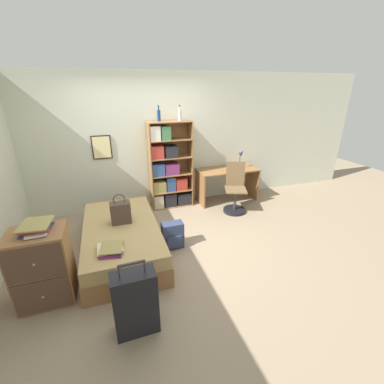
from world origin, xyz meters
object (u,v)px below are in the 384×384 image
object	(u,v)px
handbag	(121,212)
bed	(122,238)
desk	(227,178)
desk_chair	(235,195)
bottle_brown	(180,115)
magazine_pile_on_dresser	(36,227)
bookcase	(168,172)
dresser	(43,267)
bottle_green	(159,115)
desk_lamp	(241,156)
suitcase	(136,303)
backpack	(173,235)
book_stack_on_bed	(111,249)

from	to	relation	value
handbag	bed	bearing A→B (deg)	-108.76
desk	desk_chair	world-z (taller)	desk_chair
bottle_brown	desk_chair	bearing A→B (deg)	-33.35
magazine_pile_on_dresser	bed	bearing A→B (deg)	36.04
bookcase	dresser	bearing A→B (deg)	-133.79
bottle_brown	desk	size ratio (longest dim) A/B	0.22
bottle_brown	bed	bearing A→B (deg)	-134.73
bottle_green	desk_chair	size ratio (longest dim) A/B	0.29
dresser	desk_lamp	bearing A→B (deg)	28.49
bed	magazine_pile_on_dresser	bearing A→B (deg)	-143.96
handbag	dresser	bearing A→B (deg)	-141.15
bottle_green	desk	xyz separation A→B (m)	(1.38, -0.15, -1.33)
bed	dresser	size ratio (longest dim) A/B	2.19
desk_chair	dresser	bearing A→B (deg)	-156.16
bookcase	desk	world-z (taller)	bookcase
desk	desk_lamp	distance (m)	0.55
handbag	magazine_pile_on_dresser	xyz separation A→B (m)	(-0.89, -0.70, 0.31)
suitcase	desk_chair	bearing A→B (deg)	44.22
desk_lamp	backpack	size ratio (longest dim) A/B	0.97
suitcase	bookcase	bearing A→B (deg)	69.86
bed	dresser	bearing A→B (deg)	-143.06
dresser	bottle_brown	size ratio (longest dim) A/B	3.13
desk_lamp	magazine_pile_on_dresser	bearing A→B (deg)	-151.85
desk_lamp	dresser	bearing A→B (deg)	-151.51
handbag	desk_lamp	distance (m)	2.85
backpack	desk_chair	bearing A→B (deg)	29.30
bottle_green	desk	bearing A→B (deg)	-6.17
dresser	desk	distance (m)	3.73
bed	bottle_brown	xyz separation A→B (m)	(1.30, 1.31, 1.60)
suitcase	bottle_brown	bearing A→B (deg)	65.08
bottle_brown	desk_chair	world-z (taller)	bottle_brown
backpack	suitcase	bearing A→B (deg)	-118.67
suitcase	bottle_brown	distance (m)	3.38
handbag	bookcase	xyz separation A→B (m)	(1.03, 1.29, 0.12)
bookcase	desk_lamp	xyz separation A→B (m)	(1.55, -0.13, 0.23)
book_stack_on_bed	magazine_pile_on_dresser	world-z (taller)	magazine_pile_on_dresser
suitcase	bottle_green	bearing A→B (deg)	72.32
bookcase	suitcase	bearing A→B (deg)	-110.14
magazine_pile_on_dresser	handbag	bearing A→B (deg)	38.08
magazine_pile_on_dresser	desk	world-z (taller)	magazine_pile_on_dresser
bed	bottle_green	size ratio (longest dim) A/B	6.90
handbag	book_stack_on_bed	size ratio (longest dim) A/B	1.30
handbag	desk_lamp	bearing A→B (deg)	24.19
bookcase	desk_lamp	size ratio (longest dim) A/B	4.30
handbag	desk_chair	world-z (taller)	desk_chair
bottle_brown	desk_lamp	distance (m)	1.56
bottle_green	backpack	size ratio (longest dim) A/B	0.68
bookcase	handbag	bearing A→B (deg)	-128.52
bottle_green	desk_lamp	distance (m)	1.89
suitcase	desk_lamp	world-z (taller)	desk_lamp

